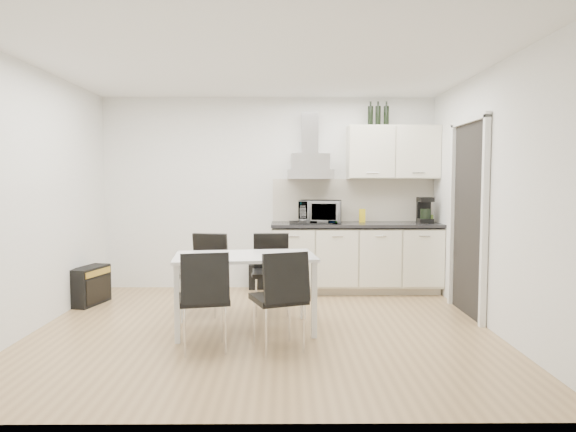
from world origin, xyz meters
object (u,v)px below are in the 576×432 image
(chair_near_left, at_px, (204,300))
(chair_far_left, at_px, (205,275))
(dining_table, at_px, (245,263))
(chair_far_right, at_px, (271,274))
(chair_near_right, at_px, (278,300))
(kitchenette, at_px, (358,229))
(guitar_amp, at_px, (90,285))
(floor_speaker, at_px, (256,277))

(chair_near_left, bearing_deg, chair_far_left, 86.28)
(dining_table, distance_m, chair_far_right, 0.72)
(chair_far_left, relative_size, chair_near_right, 1.00)
(kitchenette, relative_size, guitar_amp, 4.34)
(chair_far_right, distance_m, guitar_amp, 2.23)
(dining_table, xyz_separation_m, chair_near_left, (-0.31, -0.60, -0.23))
(chair_near_right, distance_m, guitar_amp, 2.82)
(dining_table, xyz_separation_m, guitar_amp, (-1.94, 1.07, -0.44))
(chair_far_left, height_order, floor_speaker, chair_far_left)
(kitchenette, bearing_deg, guitar_amp, -168.07)
(chair_far_left, height_order, guitar_amp, chair_far_left)
(chair_near_left, height_order, guitar_amp, chair_near_left)
(chair_far_right, height_order, chair_near_right, same)
(chair_far_left, bearing_deg, chair_far_right, -167.96)
(kitchenette, xyz_separation_m, chair_near_right, (-1.03, -2.35, -0.39))
(chair_far_right, relative_size, floor_speaker, 2.61)
(chair_far_right, bearing_deg, floor_speaker, -82.18)
(chair_far_right, relative_size, chair_near_left, 1.00)
(dining_table, xyz_separation_m, floor_speaker, (0.00, 1.93, -0.50))
(chair_far_right, height_order, guitar_amp, chair_far_right)
(chair_near_right, bearing_deg, guitar_amp, 123.37)
(chair_near_left, xyz_separation_m, guitar_amp, (-1.63, 1.67, -0.21))
(kitchenette, bearing_deg, chair_far_right, -134.87)
(chair_near_left, bearing_deg, chair_near_right, -10.93)
(dining_table, xyz_separation_m, chair_far_left, (-0.49, 0.62, -0.23))
(chair_far_left, relative_size, chair_near_left, 1.00)
(chair_far_left, relative_size, floor_speaker, 2.61)
(dining_table, distance_m, guitar_amp, 2.26)
(floor_speaker, bearing_deg, chair_far_right, -84.25)
(chair_far_left, distance_m, chair_far_right, 0.74)
(dining_table, height_order, chair_near_right, chair_near_right)
(chair_far_left, distance_m, guitar_amp, 1.53)
(chair_far_left, xyz_separation_m, chair_near_right, (0.83, -1.20, 0.00))
(chair_far_right, distance_m, chair_near_left, 1.35)
(chair_far_left, xyz_separation_m, chair_far_right, (0.74, 0.02, 0.00))
(chair_far_right, distance_m, chair_near_right, 1.22)
(chair_far_right, bearing_deg, chair_far_left, -1.40)
(kitchenette, bearing_deg, floor_speaker, 173.12)
(chair_near_right, distance_m, floor_speaker, 2.55)
(floor_speaker, bearing_deg, dining_table, -94.89)
(guitar_amp, bearing_deg, chair_near_left, -31.52)
(dining_table, xyz_separation_m, chair_far_right, (0.24, 0.64, -0.23))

